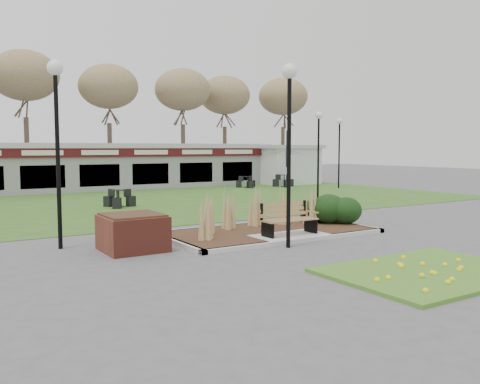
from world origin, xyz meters
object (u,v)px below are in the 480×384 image
lamp_post_near_left (289,114)px  bistro_set_d (284,183)px  park_bench (288,219)px  bistro_set_c (247,184)px  service_hut (287,164)px  bistro_set_a (119,201)px  brick_planter (133,232)px  lamp_post_far_right (339,137)px  patio_umbrella (286,165)px  food_pavilion (93,166)px  lamp_post_mid_right (319,136)px  lamp_post_mid_left (56,112)px

lamp_post_near_left → bistro_set_d: 21.05m
park_bench → bistro_set_c: bearing=60.8°
service_hut → bistro_set_a: service_hut is taller
park_bench → brick_planter: (-4.40, 0.75, -0.11)m
lamp_post_far_right → patio_umbrella: size_ratio=1.77×
park_bench → food_pavilion: size_ratio=0.07×
park_bench → food_pavilion: 19.73m
service_hut → lamp_post_mid_right: 10.95m
park_bench → lamp_post_mid_right: size_ratio=0.38×
park_bench → brick_planter: bearing=170.3°
brick_planter → bistro_set_d: 21.89m
bistro_set_a → food_pavilion: bearing=80.4°
brick_planter → bistro_set_a: 9.73m
service_hut → lamp_post_far_right: 5.25m
bistro_set_a → brick_planter: bearing=-106.6°
food_pavilion → lamp_post_near_left: bearing=-92.2°
bistro_set_d → bistro_set_c: bearing=163.6°
lamp_post_mid_left → park_bench: bearing=-18.6°
lamp_post_mid_left → bistro_set_a: lamp_post_mid_left is taller
service_hut → bistro_set_d: service_hut is taller
food_pavilion → patio_umbrella: (9.64, -6.96, 0.15)m
bistro_set_a → bistro_set_c: bistro_set_a is taller
brick_planter → lamp_post_far_right: size_ratio=0.33×
bistro_set_c → brick_planter: bearing=-130.9°
brick_planter → lamp_post_near_left: (3.62, -1.80, 3.01)m
bistro_set_a → park_bench: bearing=-80.8°
lamp_post_far_right → bistro_set_a: bearing=-169.9°
lamp_post_far_right → patio_umbrella: 4.64m
lamp_post_near_left → park_bench: bearing=53.2°
park_bench → patio_umbrella: patio_umbrella is taller
food_pavilion → bistro_set_a: size_ratio=17.11×
food_pavilion → lamp_post_mid_right: bearing=-54.0°
food_pavilion → service_hut: 13.64m
patio_umbrella → lamp_post_near_left: bearing=-127.1°
lamp_post_mid_right → bistro_set_a: 10.49m
brick_planter → lamp_post_near_left: size_ratio=0.31×
park_bench → bistro_set_d: size_ratio=1.15×
brick_planter → bistro_set_c: size_ratio=1.11×
food_pavilion → bistro_set_d: 12.41m
lamp_post_mid_right → brick_planter: bearing=-149.2°
park_bench → lamp_post_far_right: lamp_post_far_right is taller
lamp_post_mid_right → bistro_set_d: bearing=65.3°
park_bench → lamp_post_far_right: (13.97, 12.86, 2.71)m
food_pavilion → patio_umbrella: food_pavilion is taller
lamp_post_mid_left → bistro_set_a: bearing=62.0°
lamp_post_mid_right → bistro_set_d: (3.37, 7.33, -2.96)m
brick_planter → bistro_set_a: brick_planter is taller
lamp_post_near_left → bistro_set_d: lamp_post_near_left is taller
lamp_post_near_left → food_pavilion: bearing=87.8°
food_pavilion → lamp_post_near_left: 20.88m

